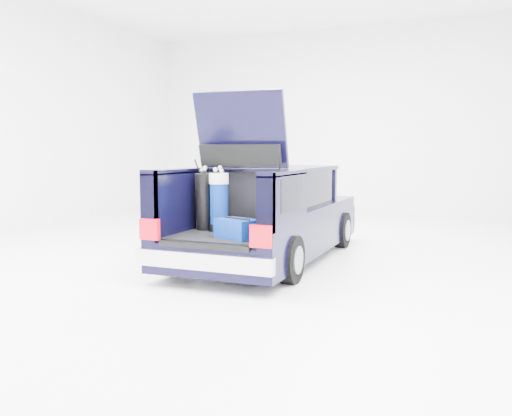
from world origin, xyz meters
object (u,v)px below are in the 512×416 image
at_px(red_suitcase, 268,214).
at_px(black_golf_bag, 204,201).
at_px(car, 271,216).
at_px(blue_golf_bag, 219,202).
at_px(blue_duffel, 237,229).

relative_size(red_suitcase, black_golf_bag, 0.60).
distance_m(car, blue_golf_bag, 1.41).
xyz_separation_m(red_suitcase, black_golf_bag, (-0.91, -0.10, 0.15)).
distance_m(red_suitcase, black_golf_bag, 0.93).
distance_m(red_suitcase, blue_duffel, 0.67).
bearing_deg(blue_duffel, black_golf_bag, 166.35).
distance_m(black_golf_bag, blue_golf_bag, 0.26).
distance_m(red_suitcase, blue_golf_bag, 0.69).
relative_size(red_suitcase, blue_golf_bag, 0.58).
xyz_separation_m(car, black_golf_bag, (-0.49, -1.29, 0.32)).
bearing_deg(blue_duffel, blue_golf_bag, 157.41).
bearing_deg(black_golf_bag, car, 49.17).
bearing_deg(black_golf_bag, blue_golf_bag, -32.40).
height_order(red_suitcase, blue_golf_bag, blue_golf_bag).
bearing_deg(car, black_golf_bag, -110.87).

